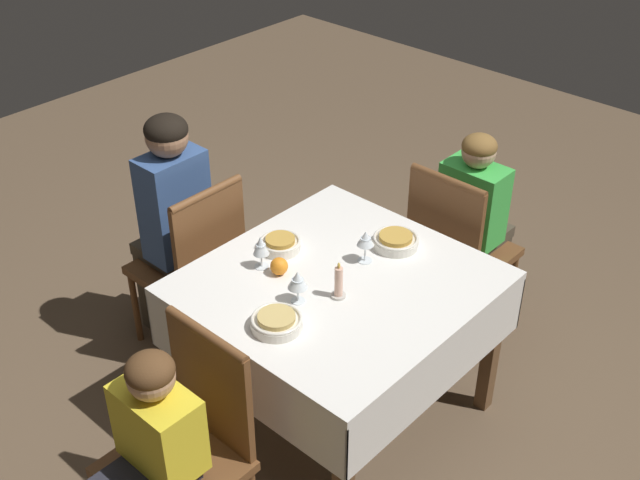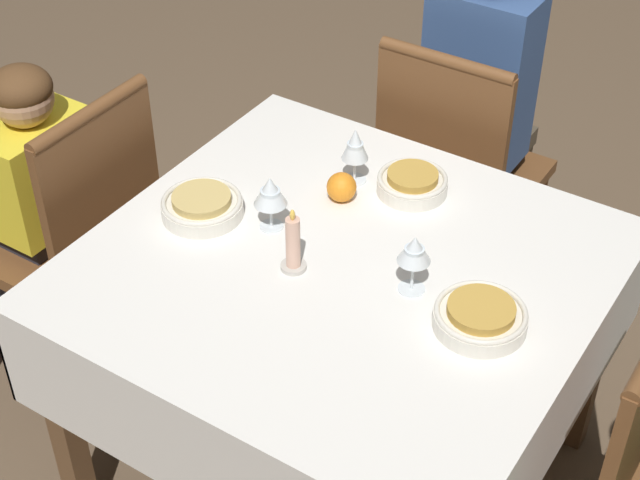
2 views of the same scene
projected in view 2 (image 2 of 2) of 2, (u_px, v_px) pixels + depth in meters
ground_plane at (338, 474)px, 2.67m from camera, size 8.00×8.00×0.00m
dining_table at (341, 297)px, 2.26m from camera, size 1.12×1.06×0.75m
chair_south at (455, 168)px, 2.91m from camera, size 0.43×0.44×0.94m
chair_east at (77, 230)px, 2.68m from camera, size 0.44×0.43×0.94m
person_adult_denim at (484, 93)px, 2.91m from camera, size 0.30×0.34×1.22m
person_child_yellow at (30, 202)px, 2.74m from camera, size 0.33×0.30×0.98m
bowl_south at (413, 183)px, 2.40m from camera, size 0.17×0.17×0.06m
wine_glass_south at (355, 146)px, 2.39m from camera, size 0.07×0.07×0.15m
bowl_east at (202, 205)px, 2.32m from camera, size 0.20×0.20×0.06m
wine_glass_east at (270, 193)px, 2.24m from camera, size 0.08×0.08×0.14m
bowl_west at (480, 316)px, 2.02m from camera, size 0.20×0.20×0.06m
wine_glass_west at (414, 251)px, 2.06m from camera, size 0.07×0.07×0.15m
candle_centerpiece at (293, 247)px, 2.15m from camera, size 0.06×0.06×0.16m
orange_fruit at (342, 187)px, 2.37m from camera, size 0.07×0.07×0.07m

